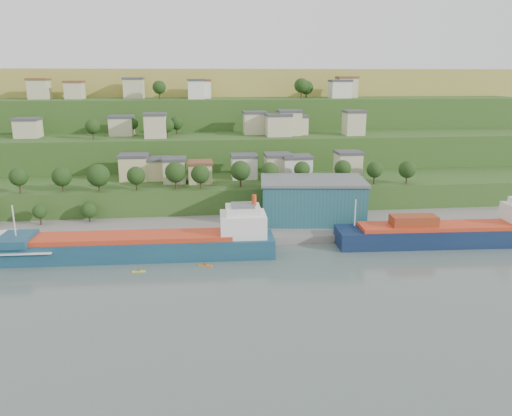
{
  "coord_description": "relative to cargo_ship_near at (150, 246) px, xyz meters",
  "views": [
    {
      "loc": [
        -0.76,
        -112.56,
        44.56
      ],
      "look_at": [
        14.01,
        15.0,
        10.6
      ],
      "focal_mm": 35.0,
      "sensor_mm": 36.0,
      "label": 1
    }
  ],
  "objects": [
    {
      "name": "kayak_yellow",
      "position": [
        -1.82,
        -10.32,
        -2.54
      ],
      "size": [
        3.18,
        0.64,
        0.79
      ],
      "rotation": [
        0.0,
        0.0,
        -0.03
      ],
      "color": "yellow",
      "rests_on": "ground"
    },
    {
      "name": "dinghy",
      "position": [
        -29.05,
        9.77,
        -1.21
      ],
      "size": [
        3.73,
        1.68,
        0.73
      ],
      "primitive_type": "cube",
      "rotation": [
        0.0,
        0.0,
        -0.09
      ],
      "color": "silver",
      "rests_on": "pebble_beach"
    },
    {
      "name": "ground",
      "position": [
        13.78,
        -9.81,
        -2.77
      ],
      "size": [
        500.0,
        500.0,
        0.0
      ],
      "primitive_type": "plane",
      "color": "#44534E",
      "rests_on": "ground"
    },
    {
      "name": "kayak_orange",
      "position": [
        13.84,
        -8.24,
        -2.51
      ],
      "size": [
        3.55,
        1.97,
        0.9
      ],
      "rotation": [
        0.0,
        0.0,
        -0.4
      ],
      "color": "orange",
      "rests_on": "ground"
    },
    {
      "name": "cargo_ship_far",
      "position": [
        82.61,
        0.68,
        -0.14
      ],
      "size": [
        61.75,
        13.14,
        16.66
      ],
      "rotation": [
        0.0,
        0.0,
        -0.05
      ],
      "color": "#0D153A",
      "rests_on": "ground"
    },
    {
      "name": "hillside",
      "position": [
        13.8,
        158.87,
        -2.69
      ],
      "size": [
        360.0,
        210.34,
        96.0
      ],
      "color": "#284719",
      "rests_on": "ground"
    },
    {
      "name": "cargo_ship_near",
      "position": [
        0.0,
        0.0,
        0.0
      ],
      "size": [
        67.83,
        12.58,
        17.37
      ],
      "rotation": [
        0.0,
        0.0,
        -0.03
      ],
      "color": "#14314D",
      "rests_on": "ground"
    },
    {
      "name": "warehouse",
      "position": [
        46.79,
        21.19,
        5.66
      ],
      "size": [
        33.08,
        22.64,
        12.8
      ],
      "rotation": [
        0.0,
        0.0,
        -0.12
      ],
      "color": "#1C5156",
      "rests_on": "quay"
    },
    {
      "name": "caravan",
      "position": [
        -39.67,
        12.24,
        -0.0
      ],
      "size": [
        7.06,
        3.7,
        3.14
      ],
      "primitive_type": "cube",
      "rotation": [
        0.0,
        0.0,
        0.14
      ],
      "color": "white",
      "rests_on": "pebble_beach"
    },
    {
      "name": "quay",
      "position": [
        33.78,
        18.19,
        -2.77
      ],
      "size": [
        220.0,
        26.0,
        4.0
      ],
      "primitive_type": "cube",
      "color": "slate",
      "rests_on": "ground"
    }
  ]
}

